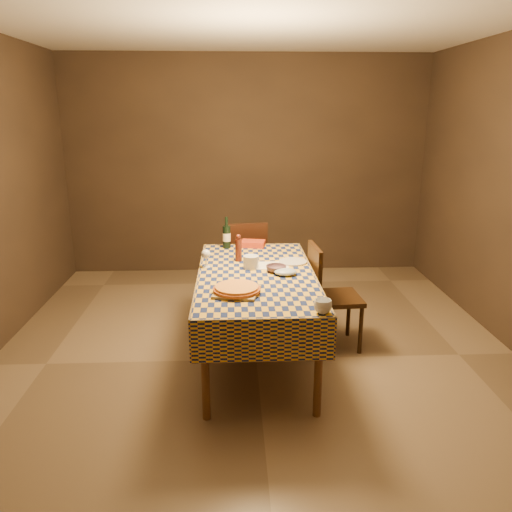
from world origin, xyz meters
The scene contains 16 objects.
room centered at (0.00, 0.00, 1.35)m, with size 5.00×5.10×2.70m.
dining_table centered at (0.00, 0.00, 0.69)m, with size 0.94×1.84×0.77m.
cutting_board centered at (-0.16, -0.45, 0.78)m, with size 0.31×0.31×0.02m, color #9D8149.
pizza centered at (-0.16, -0.45, 0.81)m, with size 0.41×0.41×0.03m.
pepper_mill centered at (-0.14, 0.35, 0.88)m, with size 0.07×0.07×0.24m.
bowl centered at (0.16, 0.03, 0.80)m, with size 0.16×0.16×0.05m, color #5D424E.
wine_glass centered at (-0.41, 0.18, 0.88)m, with size 0.08×0.08×0.15m.
wine_bottle centered at (-0.24, 0.78, 0.88)m, with size 0.09×0.09×0.30m.
deli_tub centered at (-0.04, 0.14, 0.82)m, with size 0.13×0.13×0.11m, color silver.
takeout_container centered at (0.01, 0.82, 0.80)m, with size 0.22×0.16×0.06m, color #B03317.
white_plate centered at (0.33, 0.28, 0.78)m, with size 0.24×0.24×0.01m, color silver.
tumbler centered at (0.39, -0.84, 0.82)m, with size 0.12×0.12×0.09m, color white.
flour_patch centered at (0.14, 0.20, 0.77)m, with size 0.28×0.22×0.00m, color silver.
flour_bag centered at (0.23, -0.06, 0.80)m, with size 0.18×0.14×0.05m, color #A5BAD4.
chair_far centered at (-0.06, 1.23, 0.52)m, with size 0.48×0.49×0.93m.
chair_right centered at (0.63, 0.23, 0.52)m, with size 0.45×0.45×0.93m.
Camera 1 is at (-0.18, -3.81, 2.04)m, focal length 35.00 mm.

